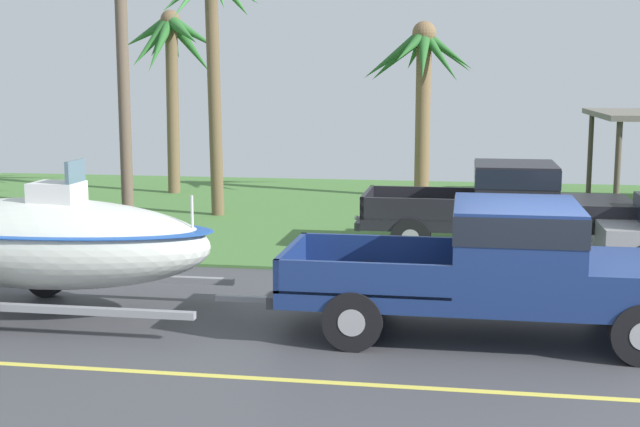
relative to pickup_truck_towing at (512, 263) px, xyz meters
The scene contains 8 objects.
ground 8.07m from the pickup_truck_towing, 86.12° to the left, with size 36.00×22.00×0.11m.
pickup_truck_towing is the anchor object (origin of this frame).
boat_on_trailer 6.86m from the pickup_truck_towing, behind, with size 6.43×2.33×2.35m.
parked_pickup_background 6.05m from the pickup_truck_towing, 87.08° to the left, with size 5.58×2.01×1.82m.
palm_tree_near_left 16.67m from the pickup_truck_towing, 125.11° to the left, with size 3.21×3.40×5.53m.
palm_tree_near_right 12.25m from the pickup_truck_towing, 126.57° to the left, with size 2.61×3.39×6.44m.
palm_tree_far_right 13.95m from the pickup_truck_towing, 98.38° to the left, with size 3.34×2.76×5.14m.
utility_pole 9.22m from the pickup_truck_towing, 147.46° to the left, with size 0.24×1.80×7.27m.
Camera 1 is at (-1.23, -11.40, 3.54)m, focal length 48.60 mm.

